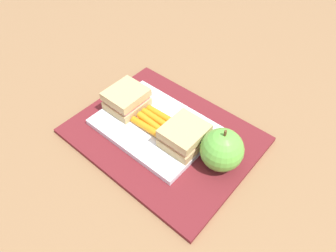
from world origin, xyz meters
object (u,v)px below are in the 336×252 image
sandwich_half_left (127,99)px  sandwich_half_right (184,136)px  carrot_sticks_bundle (154,121)px  food_tray (154,126)px  apple (222,150)px

sandwich_half_left → sandwich_half_right: same height
sandwich_half_left → sandwich_half_right: bearing=0.0°
carrot_sticks_bundle → food_tray: bearing=-84.4°
food_tray → apple: apple is taller
sandwich_half_right → carrot_sticks_bundle: size_ratio=1.01×
food_tray → sandwich_half_right: sandwich_half_right is taller
sandwich_half_right → food_tray: bearing=180.0°
sandwich_half_left → carrot_sticks_bundle: 0.08m
food_tray → carrot_sticks_bundle: (-0.00, 0.00, 0.01)m
food_tray → sandwich_half_left: 0.08m
sandwich_half_left → apple: (0.23, 0.01, 0.01)m
sandwich_half_left → sandwich_half_right: 0.16m
carrot_sticks_bundle → apple: 0.15m
food_tray → sandwich_half_right: size_ratio=2.88×
carrot_sticks_bundle → apple: bearing=4.9°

